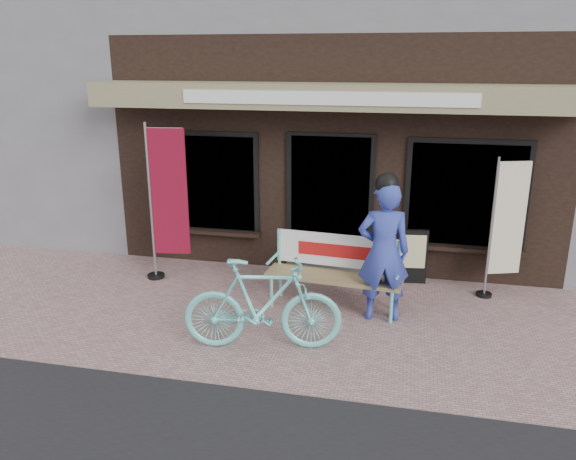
% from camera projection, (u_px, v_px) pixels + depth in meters
% --- Properties ---
extents(ground, '(70.00, 70.00, 0.00)m').
position_uv_depth(ground, '(305.00, 327.00, 7.13)').
color(ground, '#A78180').
rests_on(ground, ground).
extents(storefront, '(7.00, 6.77, 6.00)m').
position_uv_depth(storefront, '(354.00, 72.00, 10.87)').
color(storefront, black).
rests_on(storefront, ground).
extents(bench, '(1.86, 0.63, 0.99)m').
position_uv_depth(bench, '(335.00, 266.00, 7.57)').
color(bench, '#6BD2CD').
rests_on(bench, ground).
extents(person, '(0.73, 0.54, 1.94)m').
position_uv_depth(person, '(384.00, 249.00, 7.10)').
color(person, '#303FA7').
rests_on(person, ground).
extents(bicycle, '(1.90, 0.84, 1.11)m').
position_uv_depth(bicycle, '(263.00, 305.00, 6.45)').
color(bicycle, '#6BD2CD').
rests_on(bicycle, ground).
extents(nobori_red, '(0.71, 0.30, 2.39)m').
position_uv_depth(nobori_red, '(166.00, 201.00, 8.33)').
color(nobori_red, gray).
rests_on(nobori_red, ground).
extents(nobori_cream, '(0.59, 0.31, 2.01)m').
position_uv_depth(nobori_cream, '(505.00, 226.00, 7.76)').
color(nobori_cream, gray).
rests_on(nobori_cream, ground).
extents(menu_stand, '(0.42, 0.14, 0.84)m').
position_uv_depth(menu_stand, '(413.00, 256.00, 8.39)').
color(menu_stand, black).
rests_on(menu_stand, ground).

